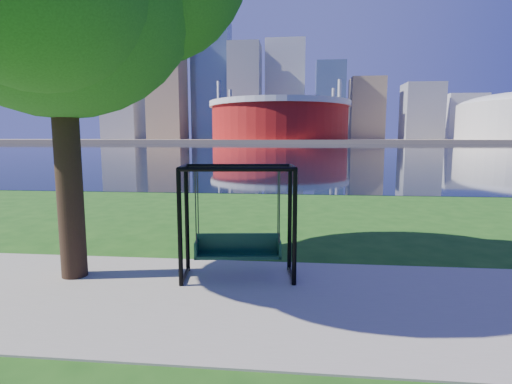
# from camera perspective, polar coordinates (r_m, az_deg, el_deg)

# --- Properties ---
(ground) EXTENTS (900.00, 900.00, 0.00)m
(ground) POSITION_cam_1_polar(r_m,az_deg,el_deg) (7.22, -1.11, -13.64)
(ground) COLOR #1E5114
(ground) RESTS_ON ground
(path) EXTENTS (120.00, 4.00, 0.03)m
(path) POSITION_cam_1_polar(r_m,az_deg,el_deg) (6.75, -1.65, -15.05)
(path) COLOR #9E937F
(path) RESTS_ON ground
(river) EXTENTS (900.00, 180.00, 0.02)m
(river) POSITION_cam_1_polar(r_m,az_deg,el_deg) (108.71, 5.50, 6.24)
(river) COLOR black
(river) RESTS_ON ground
(far_bank) EXTENTS (900.00, 228.00, 2.00)m
(far_bank) POSITION_cam_1_polar(r_m,az_deg,el_deg) (312.68, 5.80, 7.31)
(far_bank) COLOR #937F60
(far_bank) RESTS_ON ground
(stadium) EXTENTS (83.00, 83.00, 32.00)m
(stadium) POSITION_cam_1_polar(r_m,az_deg,el_deg) (242.19, 3.39, 10.38)
(stadium) COLOR maroon
(stadium) RESTS_ON far_bank
(skyline) EXTENTS (392.00, 66.00, 96.50)m
(skyline) POSITION_cam_1_polar(r_m,az_deg,el_deg) (327.80, 5.13, 13.45)
(skyline) COLOR gray
(skyline) RESTS_ON far_bank
(swing) EXTENTS (2.18, 1.15, 2.14)m
(swing) POSITION_cam_1_polar(r_m,az_deg,el_deg) (7.43, -2.59, -4.68)
(swing) COLOR black
(swing) RESTS_ON ground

